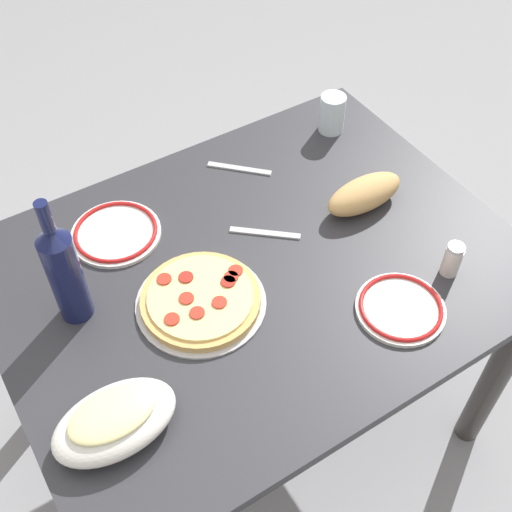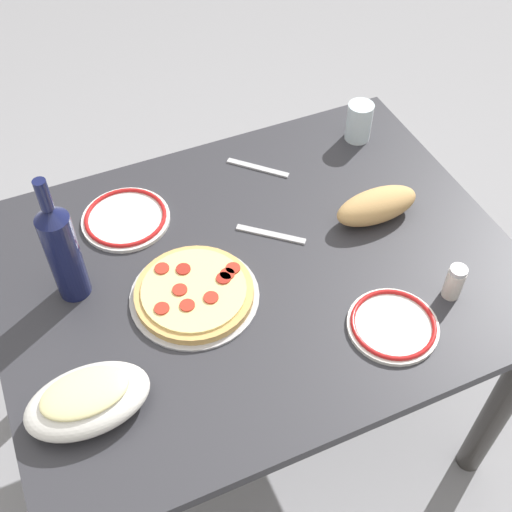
# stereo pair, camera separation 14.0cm
# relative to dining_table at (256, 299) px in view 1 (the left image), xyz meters

# --- Properties ---
(ground_plane) EXTENTS (8.00, 8.00, 0.00)m
(ground_plane) POSITION_rel_dining_table_xyz_m (0.00, 0.00, -0.62)
(ground_plane) COLOR gray
(ground_plane) RESTS_ON ground
(dining_table) EXTENTS (1.17, 0.90, 0.74)m
(dining_table) POSITION_rel_dining_table_xyz_m (0.00, 0.00, 0.00)
(dining_table) COLOR #2D2D33
(dining_table) RESTS_ON ground
(pepperoni_pizza) EXTENTS (0.29, 0.29, 0.03)m
(pepperoni_pizza) POSITION_rel_dining_table_xyz_m (-0.16, -0.03, 0.14)
(pepperoni_pizza) COLOR #B7B7BC
(pepperoni_pizza) RESTS_ON dining_table
(baked_pasta_dish) EXTENTS (0.24, 0.15, 0.08)m
(baked_pasta_dish) POSITION_rel_dining_table_xyz_m (-0.44, -0.21, 0.17)
(baked_pasta_dish) COLOR white
(baked_pasta_dish) RESTS_ON dining_table
(wine_bottle) EXTENTS (0.07, 0.07, 0.33)m
(wine_bottle) POSITION_rel_dining_table_xyz_m (-0.40, 0.09, 0.26)
(wine_bottle) COLOR #141942
(wine_bottle) RESTS_ON dining_table
(water_glass) EXTENTS (0.07, 0.07, 0.11)m
(water_glass) POSITION_rel_dining_table_xyz_m (0.44, 0.31, 0.18)
(water_glass) COLOR silver
(water_glass) RESTS_ON dining_table
(side_plate_near) EXTENTS (0.21, 0.21, 0.02)m
(side_plate_near) POSITION_rel_dining_table_xyz_m (-0.23, 0.25, 0.14)
(side_plate_near) COLOR white
(side_plate_near) RESTS_ON dining_table
(side_plate_far) EXTENTS (0.19, 0.19, 0.02)m
(side_plate_far) POSITION_rel_dining_table_xyz_m (0.19, -0.27, 0.14)
(side_plate_far) COLOR white
(side_plate_far) RESTS_ON dining_table
(bread_loaf) EXTENTS (0.21, 0.09, 0.08)m
(bread_loaf) POSITION_rel_dining_table_xyz_m (0.33, 0.02, 0.17)
(bread_loaf) COLOR tan
(bread_loaf) RESTS_ON dining_table
(spice_shaker) EXTENTS (0.04, 0.04, 0.09)m
(spice_shaker) POSITION_rel_dining_table_xyz_m (0.36, -0.25, 0.17)
(spice_shaker) COLOR silver
(spice_shaker) RESTS_ON dining_table
(fork_left) EXTENTS (0.13, 0.13, 0.00)m
(fork_left) POSITION_rel_dining_table_xyz_m (0.14, 0.30, 0.13)
(fork_left) COLOR #B7B7BC
(fork_left) RESTS_ON dining_table
(fork_right) EXTENTS (0.14, 0.12, 0.00)m
(fork_right) POSITION_rel_dining_table_xyz_m (0.07, 0.07, 0.13)
(fork_right) COLOR #B7B7BC
(fork_right) RESTS_ON dining_table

